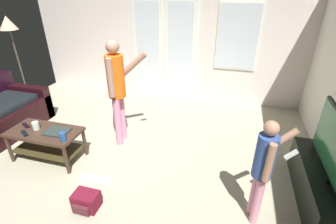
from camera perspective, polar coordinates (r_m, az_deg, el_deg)
The scene contains 15 objects.
ground_plane at distance 3.66m, azimuth -13.14°, elevation -11.95°, with size 5.90×5.33×0.02m, color #ABA68B.
wall_back_with_doors at distance 5.36m, azimuth -0.62°, elevation 16.50°, with size 5.90×0.09×2.55m.
coffee_table at distance 3.89m, azimuth -26.66°, elevation -5.54°, with size 1.00×0.50×0.46m.
tv_stand at distance 3.39m, azimuth 31.86°, elevation -14.65°, with size 0.41×1.36×0.44m.
flat_screen_tv at distance 3.08m, azimuth 34.41°, elevation -6.53°, with size 0.08×1.09×0.69m.
person_adult at distance 3.67m, azimuth -11.79°, elevation 6.21°, with size 0.58×0.47×1.62m.
person_child at distance 2.59m, azimuth 21.58°, elevation -11.39°, with size 0.43×0.38×1.21m.
floor_lamp at distance 5.60m, azimuth -33.12°, elevation 15.80°, with size 0.32×0.32×1.78m.
backpack at distance 3.08m, azimuth -18.62°, elevation -19.13°, with size 0.28×0.24×0.20m.
loose_keyboard at distance 3.45m, azimuth -16.67°, elevation -14.78°, with size 0.45×0.18×0.02m.
laptop_closed at distance 3.71m, azimuth -24.49°, elevation -4.19°, with size 0.32×0.25×0.02m, color #2D3836.
cup_near_edge at distance 3.45m, azimuth -23.38°, elevation -5.35°, with size 0.07×0.07×0.12m, color #21529C.
cup_by_laptop at distance 3.90m, azimuth -28.54°, elevation -2.82°, with size 0.09×0.09×0.11m, color white.
tv_remote_black at distance 4.07m, azimuth -30.29°, elevation -2.72°, with size 0.17×0.05×0.02m, color black.
dvd_remote_slim at distance 3.87m, azimuth -30.53°, elevation -4.31°, with size 0.17×0.05×0.02m, color black.
Camera 1 is at (1.52, -2.42, 2.27)m, focal length 26.06 mm.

